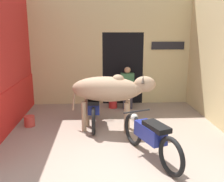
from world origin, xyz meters
TOP-DOWN VIEW (x-y plane):
  - ground_plane at (0.00, 0.00)m, footprint 30.00×30.00m
  - wall_left_shopfront at (-2.58, 2.12)m, footprint 0.25×4.27m
  - wall_back_with_doorway at (0.15, 4.54)m, footprint 4.98×0.93m
  - cow at (-0.13, 1.95)m, footprint 1.99×0.90m
  - motorcycle_near at (0.53, 0.49)m, footprint 0.84×1.87m
  - motorcycle_far at (-0.53, 2.37)m, footprint 0.58×1.98m
  - shopkeeper_seated at (0.48, 3.77)m, footprint 0.40×0.33m
  - plastic_stool at (0.04, 3.76)m, footprint 0.36×0.36m
  - bucket at (-2.12, 2.30)m, footprint 0.26×0.26m

SIDE VIEW (x-z plane):
  - ground_plane at x=0.00m, z-range 0.00..0.00m
  - bucket at x=-2.12m, z-range 0.00..0.26m
  - plastic_stool at x=0.04m, z-range 0.02..0.48m
  - motorcycle_far at x=-0.53m, z-range 0.05..0.81m
  - motorcycle_near at x=0.53m, z-range 0.05..0.83m
  - shopkeeper_seated at x=0.48m, z-range 0.03..1.28m
  - cow at x=-0.13m, z-range 0.30..1.67m
  - wall_back_with_doorway at x=0.15m, z-range -0.26..3.30m
  - wall_left_shopfront at x=-2.58m, z-range -0.06..3.50m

